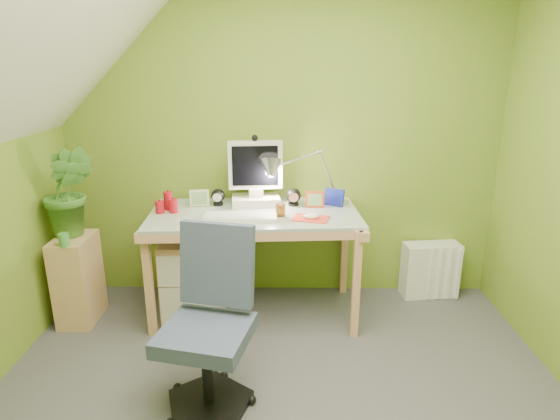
{
  "coord_description": "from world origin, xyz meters",
  "views": [
    {
      "loc": [
        0.04,
        -1.82,
        1.74
      ],
      "look_at": [
        0.0,
        1.0,
        0.85
      ],
      "focal_mm": 30.0,
      "sensor_mm": 36.0,
      "label": 1
    }
  ],
  "objects_px": {
    "desk": "(255,263)",
    "task_chair": "(205,333)",
    "desk_lamp": "(319,165)",
    "potted_plant": "(69,191)",
    "side_ledge": "(78,279)",
    "radiator": "(430,270)",
    "monitor": "(255,171)"
  },
  "relations": [
    {
      "from": "side_ledge",
      "to": "radiator",
      "type": "xyz_separation_m",
      "value": [
        2.55,
        0.4,
        -0.1
      ]
    },
    {
      "from": "task_chair",
      "to": "monitor",
      "type": "bearing_deg",
      "value": 93.6
    },
    {
      "from": "potted_plant",
      "to": "task_chair",
      "type": "bearing_deg",
      "value": -41.76
    },
    {
      "from": "desk_lamp",
      "to": "side_ledge",
      "type": "height_order",
      "value": "desk_lamp"
    },
    {
      "from": "desk_lamp",
      "to": "task_chair",
      "type": "height_order",
      "value": "desk_lamp"
    },
    {
      "from": "monitor",
      "to": "task_chair",
      "type": "distance_m",
      "value": 1.32
    },
    {
      "from": "monitor",
      "to": "radiator",
      "type": "relative_size",
      "value": 1.16
    },
    {
      "from": "desk_lamp",
      "to": "side_ledge",
      "type": "xyz_separation_m",
      "value": [
        -1.67,
        -0.31,
        -0.74
      ]
    },
    {
      "from": "potted_plant",
      "to": "task_chair",
      "type": "xyz_separation_m",
      "value": [
        1.03,
        -0.92,
        -0.48
      ]
    },
    {
      "from": "desk_lamp",
      "to": "side_ledge",
      "type": "distance_m",
      "value": 1.86
    },
    {
      "from": "desk",
      "to": "task_chair",
      "type": "xyz_separation_m",
      "value": [
        -0.19,
        -1.0,
        0.06
      ]
    },
    {
      "from": "side_ledge",
      "to": "potted_plant",
      "type": "relative_size",
      "value": 1.0
    },
    {
      "from": "desk",
      "to": "potted_plant",
      "type": "distance_m",
      "value": 1.34
    },
    {
      "from": "side_ledge",
      "to": "task_chair",
      "type": "bearing_deg",
      "value": -40.18
    },
    {
      "from": "desk_lamp",
      "to": "potted_plant",
      "type": "xyz_separation_m",
      "value": [
        -1.67,
        -0.26,
        -0.13
      ]
    },
    {
      "from": "potted_plant",
      "to": "desk",
      "type": "bearing_deg",
      "value": 3.69
    },
    {
      "from": "desk_lamp",
      "to": "task_chair",
      "type": "bearing_deg",
      "value": -114.56
    },
    {
      "from": "side_ledge",
      "to": "potted_plant",
      "type": "distance_m",
      "value": 0.62
    },
    {
      "from": "desk_lamp",
      "to": "potted_plant",
      "type": "height_order",
      "value": "desk_lamp"
    },
    {
      "from": "potted_plant",
      "to": "radiator",
      "type": "bearing_deg",
      "value": 7.77
    },
    {
      "from": "monitor",
      "to": "side_ledge",
      "type": "bearing_deg",
      "value": -172.03
    },
    {
      "from": "desk",
      "to": "potted_plant",
      "type": "relative_size",
      "value": 2.31
    },
    {
      "from": "side_ledge",
      "to": "desk",
      "type": "bearing_deg",
      "value": 6.02
    },
    {
      "from": "monitor",
      "to": "potted_plant",
      "type": "relative_size",
      "value": 0.8
    },
    {
      "from": "side_ledge",
      "to": "potted_plant",
      "type": "bearing_deg",
      "value": 90.0
    },
    {
      "from": "desk",
      "to": "side_ledge",
      "type": "xyz_separation_m",
      "value": [
        -1.22,
        -0.13,
        -0.07
      ]
    },
    {
      "from": "desk",
      "to": "monitor",
      "type": "xyz_separation_m",
      "value": [
        0.0,
        0.18,
        0.63
      ]
    },
    {
      "from": "side_ledge",
      "to": "monitor",
      "type": "bearing_deg",
      "value": 14.19
    },
    {
      "from": "side_ledge",
      "to": "radiator",
      "type": "distance_m",
      "value": 2.59
    },
    {
      "from": "desk_lamp",
      "to": "potted_plant",
      "type": "distance_m",
      "value": 1.7
    },
    {
      "from": "side_ledge",
      "to": "task_chair",
      "type": "xyz_separation_m",
      "value": [
        1.03,
        -0.87,
        0.13
      ]
    },
    {
      "from": "desk",
      "to": "monitor",
      "type": "distance_m",
      "value": 0.65
    }
  ]
}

